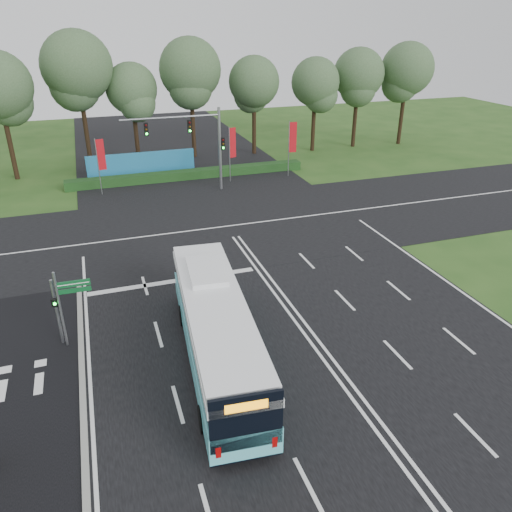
{
  "coord_description": "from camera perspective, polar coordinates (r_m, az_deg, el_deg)",
  "views": [
    {
      "loc": [
        -8.5,
        -20.19,
        13.69
      ],
      "look_at": [
        -1.02,
        2.0,
        2.41
      ],
      "focal_mm": 35.0,
      "sensor_mm": 36.0,
      "label": 1
    }
  ],
  "objects": [
    {
      "name": "banner_flag_left",
      "position": [
        43.86,
        -17.37,
        10.6
      ],
      "size": [
        0.69,
        0.21,
        4.77
      ],
      "rotation": [
        0.0,
        0.0,
        0.24
      ],
      "color": "gray",
      "rests_on": "ground"
    },
    {
      "name": "bike_path",
      "position": [
        22.32,
        -25.51,
        -15.03
      ],
      "size": [
        5.0,
        18.0,
        0.06
      ],
      "primitive_type": "cube",
      "color": "black",
      "rests_on": "ground"
    },
    {
      "name": "hedge",
      "position": [
        47.39,
        -7.64,
        9.21
      ],
      "size": [
        22.0,
        1.2,
        0.8
      ],
      "primitive_type": "cube",
      "color": "#153714",
      "rests_on": "ground"
    },
    {
      "name": "ground",
      "position": [
        25.83,
        3.58,
        -6.33
      ],
      "size": [
        120.0,
        120.0,
        0.0
      ],
      "primitive_type": "plane",
      "color": "#264C19",
      "rests_on": "ground"
    },
    {
      "name": "traffic_light_gantry",
      "position": [
        42.58,
        -6.58,
        13.32
      ],
      "size": [
        8.41,
        0.28,
        7.0
      ],
      "color": "gray",
      "rests_on": "ground"
    },
    {
      "name": "road_cross",
      "position": [
        35.99,
        -3.56,
        3.36
      ],
      "size": [
        120.0,
        14.0,
        0.05
      ],
      "primitive_type": "cube",
      "color": "black",
      "rests_on": "ground"
    },
    {
      "name": "kerb_strip",
      "position": [
        22.0,
        -19.2,
        -14.29
      ],
      "size": [
        0.25,
        18.0,
        0.12
      ],
      "primitive_type": "cube",
      "color": "gray",
      "rests_on": "ground"
    },
    {
      "name": "pedestrian_signal",
      "position": [
        24.14,
        -21.82,
        -5.77
      ],
      "size": [
        0.31,
        0.41,
        3.33
      ],
      "rotation": [
        0.0,
        0.0,
        -0.39
      ],
      "color": "gray",
      "rests_on": "ground"
    },
    {
      "name": "street_sign",
      "position": [
        23.6,
        -20.82,
        -4.66
      ],
      "size": [
        1.49,
        0.12,
        3.81
      ],
      "rotation": [
        0.0,
        0.0,
        -0.02
      ],
      "color": "gray",
      "rests_on": "ground"
    },
    {
      "name": "banner_flag_right",
      "position": [
        47.19,
        4.1,
        12.98
      ],
      "size": [
        0.76,
        0.11,
        5.15
      ],
      "rotation": [
        0.0,
        0.0,
        -0.07
      ],
      "color": "gray",
      "rests_on": "ground"
    },
    {
      "name": "banner_flag_mid",
      "position": [
        45.52,
        -2.78,
        12.4
      ],
      "size": [
        0.7,
        0.3,
        4.97
      ],
      "rotation": [
        0.0,
        0.0,
        0.36
      ],
      "color": "gray",
      "rests_on": "ground"
    },
    {
      "name": "blue_hoarding",
      "position": [
        49.05,
        -12.94,
        10.21
      ],
      "size": [
        10.0,
        0.3,
        2.2
      ],
      "primitive_type": "cube",
      "color": "teal",
      "rests_on": "ground"
    },
    {
      "name": "eucalyptus_row",
      "position": [
        52.59,
        -8.73,
        19.67
      ],
      "size": [
        54.12,
        9.0,
        12.77
      ],
      "color": "black",
      "rests_on": "ground"
    },
    {
      "name": "city_bus",
      "position": [
        21.38,
        -4.55,
        -8.43
      ],
      "size": [
        3.52,
        12.04,
        3.41
      ],
      "rotation": [
        0.0,
        0.0,
        -0.09
      ],
      "color": "#5FD1DC",
      "rests_on": "ground"
    },
    {
      "name": "road_main",
      "position": [
        25.82,
        3.58,
        -6.29
      ],
      "size": [
        20.0,
        120.0,
        0.04
      ],
      "primitive_type": "cube",
      "color": "black",
      "rests_on": "ground"
    }
  ]
}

